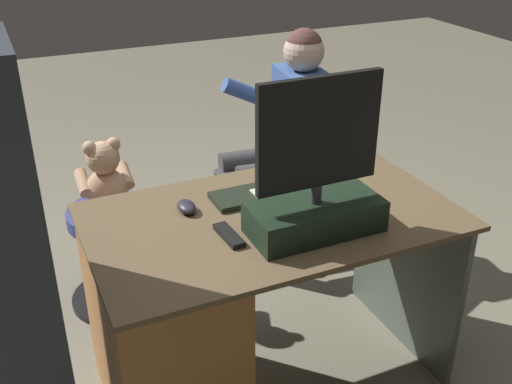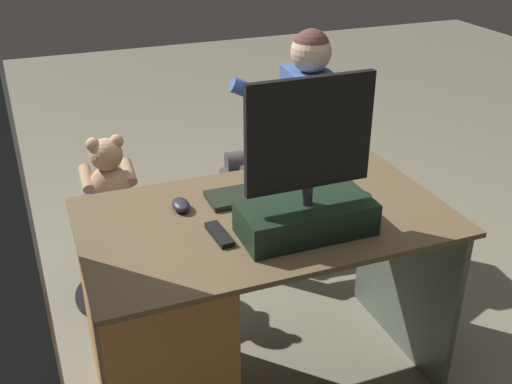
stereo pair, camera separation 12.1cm
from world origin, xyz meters
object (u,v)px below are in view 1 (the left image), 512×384
object	(u,v)px
visitor_chair	(299,197)
computer_mouse	(187,207)
office_chair_teddy	(114,247)
tv_remote	(229,235)
keyboard	(269,191)
monitor	(316,193)
desk	(185,320)
teddy_bear	(105,178)
cup	(337,176)
person	(286,127)

from	to	relation	value
visitor_chair	computer_mouse	bearing A→B (deg)	40.74
office_chair_teddy	tv_remote	bearing A→B (deg)	105.75
computer_mouse	tv_remote	world-z (taller)	computer_mouse
tv_remote	keyboard	bearing A→B (deg)	-141.90
monitor	keyboard	bearing A→B (deg)	-85.87
keyboard	desk	bearing A→B (deg)	20.11
keyboard	computer_mouse	xyz separation A→B (m)	(0.31, 0.00, 0.01)
desk	teddy_bear	distance (m)	0.79
desk	keyboard	xyz separation A→B (m)	(-0.38, -0.14, 0.35)
keyboard	cup	world-z (taller)	cup
computer_mouse	desk	bearing A→B (deg)	62.81
monitor	computer_mouse	distance (m)	0.46
desk	computer_mouse	world-z (taller)	computer_mouse
monitor	cup	distance (m)	0.34
keyboard	office_chair_teddy	size ratio (longest dim) A/B	0.90
monitor	person	world-z (taller)	monitor
cup	visitor_chair	distance (m)	0.95
tv_remote	teddy_bear	bearing A→B (deg)	-78.38
monitor	computer_mouse	size ratio (longest dim) A/B	5.33
desk	computer_mouse	distance (m)	0.39
desk	visitor_chair	size ratio (longest dim) A/B	2.60
tv_remote	visitor_chair	bearing A→B (deg)	-133.08
monitor	tv_remote	distance (m)	0.30
tv_remote	person	world-z (taller)	person
monitor	cup	bearing A→B (deg)	-133.46
visitor_chair	person	bearing A→B (deg)	6.39
office_chair_teddy	computer_mouse	bearing A→B (deg)	105.29
keyboard	tv_remote	world-z (taller)	keyboard
keyboard	cup	distance (m)	0.25
teddy_bear	computer_mouse	bearing A→B (deg)	105.01
desk	keyboard	world-z (taller)	keyboard
tv_remote	person	distance (m)	1.13
computer_mouse	monitor	bearing A→B (deg)	138.74
computer_mouse	tv_remote	size ratio (longest dim) A/B	0.64
office_chair_teddy	visitor_chair	xyz separation A→B (m)	(-0.98, -0.11, -0.02)
office_chair_teddy	teddy_bear	size ratio (longest dim) A/B	1.45
monitor	teddy_bear	xyz separation A→B (m)	(0.50, -0.90, -0.25)
keyboard	visitor_chair	world-z (taller)	keyboard
tv_remote	cup	bearing A→B (deg)	-165.51
visitor_chair	person	xyz separation A→B (m)	(0.09, 0.01, 0.41)
keyboard	computer_mouse	distance (m)	0.31
teddy_bear	person	world-z (taller)	person
monitor	teddy_bear	size ratio (longest dim) A/B	1.58
computer_mouse	person	distance (m)	1.01
monitor	office_chair_teddy	world-z (taller)	monitor
visitor_chair	person	distance (m)	0.42
person	tv_remote	bearing A→B (deg)	54.08
computer_mouse	person	world-z (taller)	person
keyboard	tv_remote	xyz separation A→B (m)	(0.24, 0.22, -0.00)
keyboard	tv_remote	size ratio (longest dim) A/B	2.80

